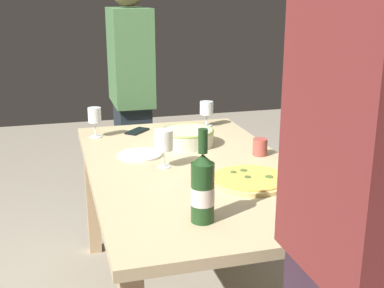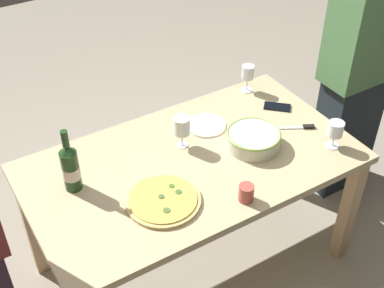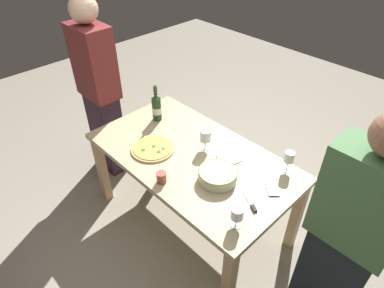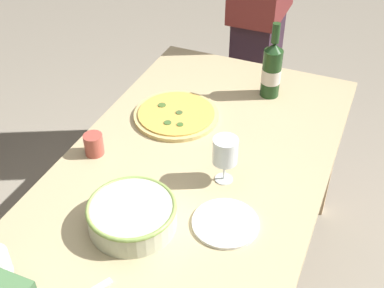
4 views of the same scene
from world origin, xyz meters
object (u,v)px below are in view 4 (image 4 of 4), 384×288
Objects in this scene: dining_table at (192,187)px; wine_bottle at (272,69)px; pizza at (176,115)px; serving_bowl at (132,214)px; wine_glass_far_left at (225,152)px; person_guest_left at (261,8)px; cup_amber at (94,144)px; side_plate at (226,223)px.

wine_bottle is at bearing 167.97° from dining_table.
serving_bowl reaches higher than pizza.
wine_glass_far_left is at bearing 148.22° from serving_bowl.
wine_bottle is 0.19× the size of person_guest_left.
wine_glass_far_left is 0.10× the size of person_guest_left.
dining_table is at bearing -12.03° from wine_bottle.
wine_bottle is at bearing 16.13° from person_guest_left.
person_guest_left is at bearing 167.72° from cup_amber.
pizza is 1.63× the size of side_plate.
wine_bottle is 1.55× the size of side_plate.
cup_amber is at bearing -84.38° from wine_glass_far_left.
wine_glass_far_left is at bearing 6.08° from person_guest_left.
wine_glass_far_left is at bearing 81.89° from dining_table.
cup_amber is (0.62, -0.47, -0.08)m from wine_bottle.
side_plate is at bearing 5.92° from wine_bottle.
dining_table is 4.99× the size of wine_bottle.
side_plate is at bearing 113.06° from serving_bowl.
side_plate is at bearing 75.44° from cup_amber.
side_plate is at bearing 21.34° from wine_glass_far_left.
serving_bowl is at bearing 48.80° from cup_amber.
wine_bottle is at bearing -174.08° from side_plate.
side_plate is at bearing 43.69° from dining_table.
pizza is 0.20× the size of person_guest_left.
serving_bowl is 0.29m from side_plate.
person_guest_left is (-1.18, 0.26, 0.09)m from cup_amber.
cup_amber reaches higher than pizza.
serving_bowl is 0.16× the size of person_guest_left.
serving_bowl is 0.85× the size of wine_bottle.
pizza is 1.99× the size of wine_glass_far_left.
dining_table is 0.93× the size of person_guest_left.
dining_table is 20.09× the size of cup_amber.
pizza is 1.24× the size of serving_bowl.
wine_bottle reaches higher than serving_bowl.
wine_glass_far_left is 0.48m from cup_amber.
wine_glass_far_left is (0.02, 0.12, 0.21)m from dining_table.
dining_table is 1.14m from person_guest_left.
dining_table is at bearing 0.00° from person_guest_left.
serving_bowl is (0.57, 0.11, 0.03)m from pizza.
person_guest_left reaches higher than side_plate.
dining_table is at bearing 34.34° from pizza.
serving_bowl is 3.41× the size of cup_amber.
wine_bottle reaches higher than wine_glass_far_left.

